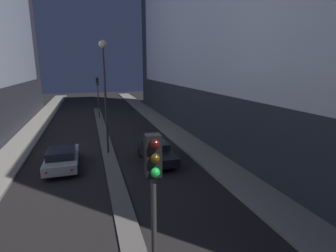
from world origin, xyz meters
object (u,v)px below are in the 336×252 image
(traffic_light_mid, at_px, (98,89))
(street_lamp, at_px, (104,77))
(car_right_lane, at_px, (156,152))
(car_left_lane, at_px, (62,158))
(traffic_light_near, at_px, (154,197))

(traffic_light_mid, distance_m, street_lamp, 14.10)
(car_right_lane, bearing_deg, car_left_lane, 174.66)
(traffic_light_near, height_order, street_lamp, street_lamp)
(traffic_light_mid, relative_size, street_lamp, 0.62)
(traffic_light_near, bearing_deg, car_right_lane, 75.47)
(traffic_light_near, bearing_deg, car_left_lane, 103.89)
(street_lamp, xyz_separation_m, car_left_lane, (-3.05, -1.99, -5.00))
(traffic_light_mid, bearing_deg, street_lamp, -90.00)
(car_left_lane, height_order, car_right_lane, car_left_lane)
(street_lamp, height_order, car_left_lane, street_lamp)
(traffic_light_mid, xyz_separation_m, car_left_lane, (-3.05, -15.95, -3.07))
(traffic_light_near, distance_m, street_lamp, 14.47)
(traffic_light_mid, bearing_deg, car_left_lane, -100.84)
(street_lamp, relative_size, car_right_lane, 1.78)
(traffic_light_mid, bearing_deg, car_right_lane, -79.53)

